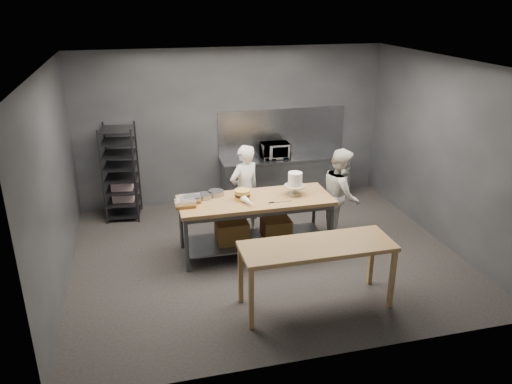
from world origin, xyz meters
TOP-DOWN VIEW (x-y plane):
  - ground at (0.00, 0.00)m, footprint 6.00×6.00m
  - back_wall at (0.00, 2.50)m, footprint 6.00×0.04m
  - work_table at (-0.16, 0.19)m, footprint 2.40×0.90m
  - near_counter at (0.28, -1.47)m, footprint 2.00×0.70m
  - back_counter at (1.00, 2.18)m, footprint 2.60×0.60m
  - splashback_panel at (1.00, 2.48)m, footprint 2.60×0.02m
  - speed_rack at (-2.18, 2.10)m, footprint 0.67×0.72m
  - chef_behind at (-0.15, 0.85)m, footprint 0.69×0.59m
  - chef_right at (1.36, 0.28)m, footprint 0.81×0.92m
  - microwave at (0.77, 2.18)m, footprint 0.54×0.37m
  - frosted_cake_stand at (0.52, 0.19)m, footprint 0.34×0.34m
  - layer_cake at (-0.33, 0.19)m, footprint 0.24×0.24m
  - cake_pans at (-0.99, 0.36)m, footprint 0.70×0.44m
  - piping_bag at (-0.30, -0.04)m, footprint 0.22×0.40m
  - offset_spatula at (0.15, -0.06)m, footprint 0.37×0.02m
  - pastry_clamshells at (-1.18, 0.19)m, footprint 0.40×0.36m

SIDE VIEW (x-z plane):
  - ground at x=0.00m, z-range 0.00..0.00m
  - back_counter at x=1.00m, z-range 0.00..0.90m
  - work_table at x=-0.16m, z-range 0.11..1.03m
  - chef_right at x=1.36m, z-range 0.00..1.58m
  - chef_behind at x=-0.15m, z-range 0.00..1.60m
  - near_counter at x=0.28m, z-range 0.36..1.26m
  - speed_rack at x=-2.18m, z-range -0.02..1.73m
  - offset_spatula at x=0.15m, z-range 0.92..0.93m
  - cake_pans at x=-0.99m, z-range 0.92..1.00m
  - pastry_clamshells at x=-1.18m, z-range 0.92..1.03m
  - piping_bag at x=-0.30m, z-range 0.92..1.04m
  - layer_cake at x=-0.33m, z-range 0.92..1.08m
  - microwave at x=0.77m, z-range 0.90..1.20m
  - frosted_cake_stand at x=0.52m, z-range 0.96..1.33m
  - splashback_panel at x=1.00m, z-range 0.90..1.80m
  - back_wall at x=0.00m, z-range 0.00..3.00m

